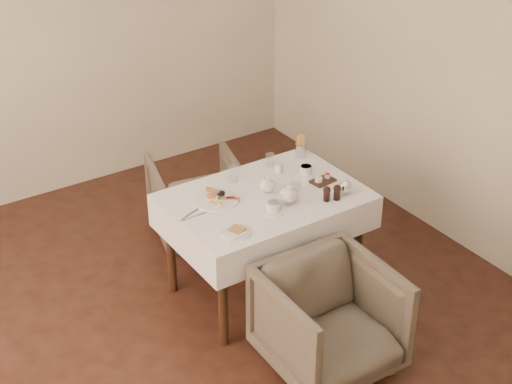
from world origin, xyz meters
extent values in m
plane|color=black|center=(0.00, 0.00, 0.00)|extent=(5.00, 5.00, 0.00)
plane|color=#BEB398|center=(0.00, 2.50, 1.45)|extent=(4.50, 0.00, 4.50)
plane|color=#BEB398|center=(2.25, 0.00, 1.45)|extent=(0.00, 5.00, 5.00)
cube|color=black|center=(0.68, 0.34, 0.72)|extent=(1.20, 0.80, 0.04)
cube|color=white|center=(0.68, 0.34, 0.64)|extent=(1.28, 0.88, 0.23)
cylinder|color=black|center=(0.14, 0.68, 0.35)|extent=(0.06, 0.06, 0.70)
cylinder|color=black|center=(1.22, 0.68, 0.35)|extent=(0.06, 0.06, 0.70)
cylinder|color=black|center=(0.14, 0.00, 0.35)|extent=(0.06, 0.06, 0.70)
cylinder|color=black|center=(1.22, 0.00, 0.35)|extent=(0.06, 0.06, 0.70)
imported|color=#4D4539|center=(0.58, -0.51, 0.34)|extent=(0.75, 0.77, 0.68)
imported|color=#4D4539|center=(0.66, 1.25, 0.31)|extent=(0.80, 0.82, 0.61)
cylinder|color=white|center=(0.38, 0.47, 0.76)|extent=(0.29, 0.29, 0.01)
ellipsoid|color=#CB6A24|center=(0.37, 0.51, 0.78)|extent=(0.07, 0.07, 0.03)
cylinder|color=brown|center=(0.41, 0.55, 0.78)|extent=(0.07, 0.11, 0.03)
cylinder|color=black|center=(0.44, 0.50, 0.77)|extent=(0.05, 0.05, 0.02)
cube|color=#9D3424|center=(0.46, 0.41, 0.77)|extent=(0.10, 0.08, 0.01)
ellipsoid|color=#264C19|center=(0.42, 0.46, 0.77)|extent=(0.06, 0.05, 0.02)
cylinder|color=white|center=(0.28, 0.06, 0.76)|extent=(0.18, 0.18, 0.01)
cube|color=olive|center=(0.29, 0.08, 0.77)|extent=(0.12, 0.12, 0.01)
cube|color=white|center=(0.25, 0.04, 0.77)|extent=(0.13, 0.10, 0.02)
cylinder|color=white|center=(0.94, 0.56, 0.79)|extent=(0.07, 0.07, 0.07)
cylinder|color=white|center=(0.62, 0.15, 0.76)|extent=(0.14, 0.14, 0.01)
cylinder|color=white|center=(0.62, 0.15, 0.79)|extent=(0.11, 0.11, 0.06)
cylinder|color=#B0704F|center=(0.62, 0.15, 0.82)|extent=(0.08, 0.08, 0.00)
cylinder|color=white|center=(1.08, 0.43, 0.76)|extent=(0.13, 0.13, 0.01)
cylinder|color=white|center=(1.08, 0.43, 0.79)|extent=(0.11, 0.11, 0.06)
cylinder|color=#B0704F|center=(1.08, 0.43, 0.82)|extent=(0.07, 0.07, 0.00)
cylinder|color=silver|center=(0.62, 0.64, 0.81)|extent=(0.09, 0.09, 0.10)
cylinder|color=silver|center=(0.89, 0.29, 0.80)|extent=(0.07, 0.07, 0.10)
cylinder|color=silver|center=(0.95, 0.67, 0.80)|extent=(0.07, 0.07, 0.09)
cube|color=black|center=(1.11, 0.28, 0.76)|extent=(0.17, 0.13, 0.01)
cylinder|color=white|center=(1.08, 0.28, 0.78)|extent=(0.05, 0.05, 0.03)
cylinder|color=maroon|center=(1.16, 0.29, 0.78)|extent=(0.04, 0.04, 0.03)
cylinder|color=silver|center=(1.21, 0.67, 0.80)|extent=(0.08, 0.08, 0.10)
cube|color=silver|center=(0.18, 0.42, 0.76)|extent=(0.20, 0.09, 0.00)
cube|color=silver|center=(0.16, 0.37, 0.76)|extent=(0.18, 0.02, 0.00)
camera|label=1|loc=(-1.82, -3.33, 3.33)|focal=55.00mm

